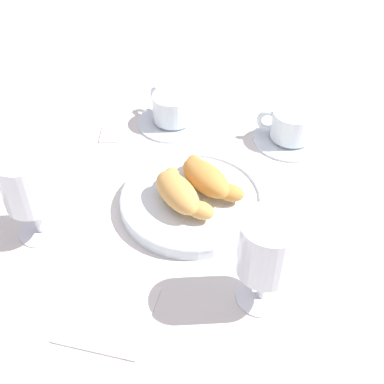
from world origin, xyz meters
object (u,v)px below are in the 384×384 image
(coffee_cup_far, at_px, (172,111))
(sugar_packet, at_px, (110,134))
(coffee_cup_near, at_px, (291,128))
(juice_glass_left, at_px, (268,251))
(croissant_small, at_px, (207,178))
(pastry_plate, at_px, (192,200))
(juice_glass_right, at_px, (28,184))
(croissant_large, at_px, (180,193))
(folded_napkin, at_px, (108,313))

(coffee_cup_far, relative_size, sugar_packet, 2.72)
(coffee_cup_near, xyz_separation_m, juice_glass_left, (0.31, -0.18, 0.07))
(coffee_cup_near, distance_m, sugar_packet, 0.33)
(croissant_small, height_order, juice_glass_left, juice_glass_left)
(pastry_plate, xyz_separation_m, coffee_cup_near, (-0.12, 0.22, 0.01))
(croissant_small, xyz_separation_m, juice_glass_right, (0.00, -0.26, 0.05))
(croissant_large, bearing_deg, coffee_cup_far, 168.77)
(coffee_cup_near, distance_m, juice_glass_left, 0.37)
(sugar_packet, bearing_deg, folded_napkin, 7.23)
(coffee_cup_far, bearing_deg, folded_napkin, -24.69)
(pastry_plate, height_order, folded_napkin, pastry_plate)
(coffee_cup_near, height_order, folded_napkin, coffee_cup_near)
(sugar_packet, bearing_deg, croissant_large, 33.72)
(coffee_cup_near, relative_size, coffee_cup_far, 1.00)
(pastry_plate, relative_size, folded_napkin, 2.06)
(croissant_large, height_order, sugar_packet, croissant_large)
(pastry_plate, xyz_separation_m, coffee_cup_far, (-0.23, 0.03, 0.01))
(coffee_cup_far, bearing_deg, coffee_cup_near, 59.78)
(pastry_plate, bearing_deg, juice_glass_left, 12.26)
(croissant_small, relative_size, juice_glass_left, 0.90)
(folded_napkin, bearing_deg, juice_glass_left, 82.56)
(coffee_cup_near, bearing_deg, croissant_small, -60.47)
(pastry_plate, height_order, croissant_large, croissant_large)
(croissant_large, relative_size, sugar_packet, 2.63)
(folded_napkin, bearing_deg, croissant_small, 133.71)
(pastry_plate, xyz_separation_m, croissant_large, (0.01, -0.02, 0.03))
(juice_glass_right, distance_m, folded_napkin, 0.21)
(croissant_small, relative_size, coffee_cup_far, 0.93)
(croissant_large, bearing_deg, folded_napkin, -40.96)
(croissant_large, bearing_deg, coffee_cup_near, 118.29)
(pastry_plate, distance_m, sugar_packet, 0.24)
(coffee_cup_far, bearing_deg, juice_glass_left, 2.09)
(croissant_small, distance_m, juice_glass_left, 0.21)
(croissant_small, bearing_deg, coffee_cup_near, 119.53)
(coffee_cup_far, bearing_deg, sugar_packet, -85.60)
(sugar_packet, bearing_deg, juice_glass_right, -16.00)
(juice_glass_left, bearing_deg, sugar_packet, -161.61)
(croissant_small, height_order, coffee_cup_far, croissant_small)
(coffee_cup_far, distance_m, folded_napkin, 0.44)
(coffee_cup_near, bearing_deg, folded_napkin, -52.84)
(pastry_plate, distance_m, coffee_cup_near, 0.25)
(croissant_small, xyz_separation_m, coffee_cup_far, (-0.22, -0.00, -0.02))
(pastry_plate, distance_m, folded_napkin, 0.23)
(croissant_small, relative_size, coffee_cup_near, 0.93)
(coffee_cup_near, bearing_deg, coffee_cup_far, -120.22)
(croissant_large, xyz_separation_m, juice_glass_left, (0.18, 0.06, 0.05))
(juice_glass_left, bearing_deg, croissant_large, -160.64)
(folded_napkin, bearing_deg, juice_glass_right, -156.51)
(coffee_cup_far, distance_m, juice_glass_left, 0.43)
(folded_napkin, bearing_deg, pastry_plate, 136.44)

